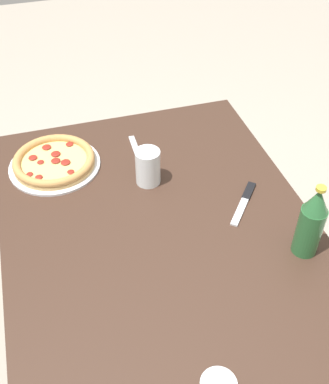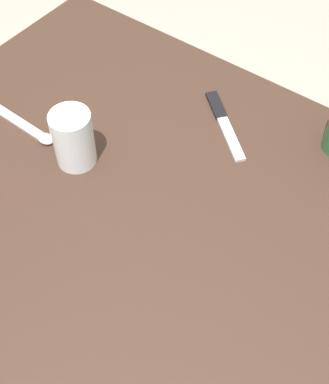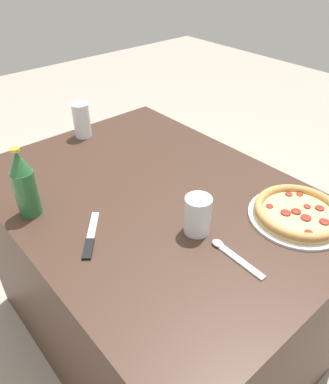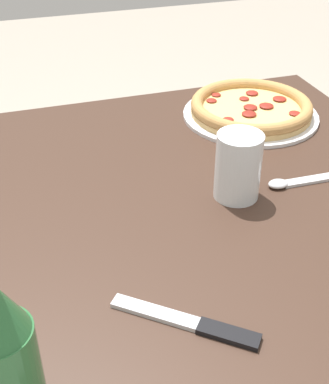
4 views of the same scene
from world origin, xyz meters
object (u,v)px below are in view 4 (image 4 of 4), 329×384
object	(u,v)px
beer_bottle	(3,362)
knife	(191,323)
pizza_margherita	(251,109)
glass_lemonade	(238,169)
spoon	(303,181)

from	to	relation	value
beer_bottle	knife	distance (m)	0.26
pizza_margherita	knife	distance (m)	0.64
glass_lemonade	knife	world-z (taller)	glass_lemonade
knife	beer_bottle	bearing A→B (deg)	-160.24
knife	spoon	world-z (taller)	spoon
spoon	pizza_margherita	bearing A→B (deg)	84.31
pizza_margherita	spoon	distance (m)	0.28
spoon	glass_lemonade	bearing A→B (deg)	179.86
beer_bottle	spoon	bearing A→B (deg)	32.11
knife	spoon	xyz separation A→B (m)	(0.32, 0.26, 0.00)
glass_lemonade	knife	bearing A→B (deg)	-124.85
pizza_margherita	spoon	bearing A→B (deg)	-95.69
beer_bottle	knife	xyz separation A→B (m)	(0.23, 0.08, -0.11)
pizza_margherita	glass_lemonade	bearing A→B (deg)	-120.12
glass_lemonade	beer_bottle	bearing A→B (deg)	-140.05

